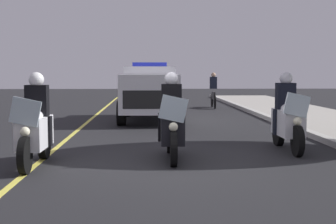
{
  "coord_description": "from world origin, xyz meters",
  "views": [
    {
      "loc": [
        9.19,
        -0.4,
        1.73
      ],
      "look_at": [
        -0.79,
        0.0,
        0.9
      ],
      "focal_mm": 52.24,
      "sensor_mm": 36.0,
      "label": 1
    }
  ],
  "objects_px": {
    "police_motorcycle_lead_left": "(35,128)",
    "police_motorcycle_lead_right": "(172,124)",
    "police_suv": "(150,90)",
    "cyclist_background": "(213,90)",
    "police_motorcycle_trailing": "(287,119)"
  },
  "relations": [
    {
      "from": "police_motorcycle_lead_right",
      "to": "police_motorcycle_trailing",
      "type": "relative_size",
      "value": 1.0
    },
    {
      "from": "police_motorcycle_trailing",
      "to": "cyclist_background",
      "type": "xyz_separation_m",
      "value": [
        -12.57,
        0.05,
        0.14
      ]
    },
    {
      "from": "police_motorcycle_lead_left",
      "to": "police_motorcycle_lead_right",
      "type": "height_order",
      "value": "same"
    },
    {
      "from": "police_motorcycle_lead_left",
      "to": "police_suv",
      "type": "distance_m",
      "value": 8.52
    },
    {
      "from": "police_suv",
      "to": "cyclist_background",
      "type": "relative_size",
      "value": 2.8
    },
    {
      "from": "police_motorcycle_lead_left",
      "to": "police_suv",
      "type": "height_order",
      "value": "police_suv"
    },
    {
      "from": "police_motorcycle_lead_left",
      "to": "police_motorcycle_lead_right",
      "type": "relative_size",
      "value": 1.0
    },
    {
      "from": "police_motorcycle_lead_right",
      "to": "cyclist_background",
      "type": "distance_m",
      "value": 13.73
    },
    {
      "from": "police_suv",
      "to": "cyclist_background",
      "type": "bearing_deg",
      "value": 152.51
    },
    {
      "from": "police_motorcycle_trailing",
      "to": "cyclist_background",
      "type": "relative_size",
      "value": 1.22
    },
    {
      "from": "cyclist_background",
      "to": "police_suv",
      "type": "bearing_deg",
      "value": -27.49
    },
    {
      "from": "police_motorcycle_lead_right",
      "to": "police_suv",
      "type": "xyz_separation_m",
      "value": [
        -7.65,
        -0.42,
        0.37
      ]
    },
    {
      "from": "police_motorcycle_trailing",
      "to": "police_suv",
      "type": "height_order",
      "value": "police_suv"
    },
    {
      "from": "police_motorcycle_trailing",
      "to": "police_suv",
      "type": "bearing_deg",
      "value": -156.09
    },
    {
      "from": "police_motorcycle_trailing",
      "to": "cyclist_background",
      "type": "distance_m",
      "value": 12.57
    }
  ]
}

